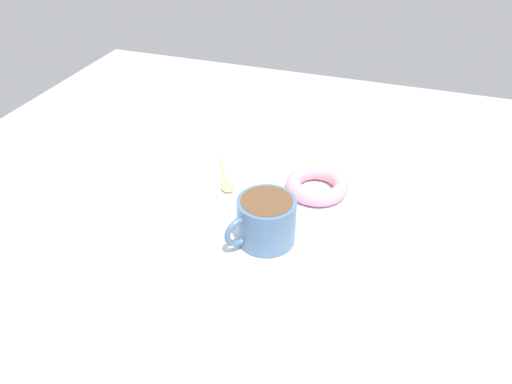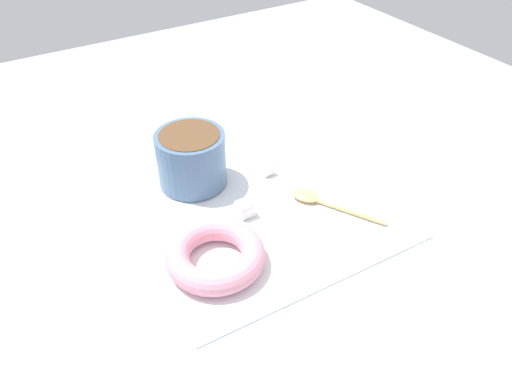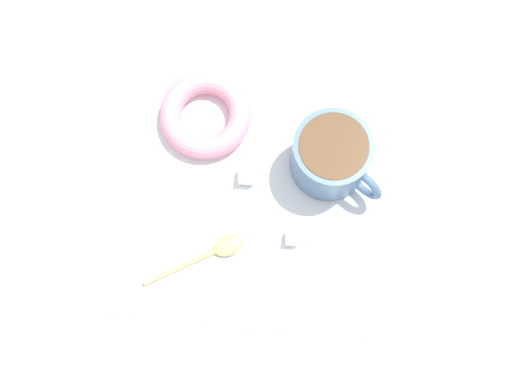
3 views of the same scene
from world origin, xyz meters
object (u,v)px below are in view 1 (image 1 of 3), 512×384
spoon (226,181)px  sugar_cube_extra (270,197)px  sugar_cube (219,209)px  donut (317,185)px  coffee_cup (266,220)px

spoon → sugar_cube_extra: (2.65, 8.86, 0.50)cm
sugar_cube → spoon: bearing=-166.3°
donut → sugar_cube: (11.14, -13.62, -0.56)cm
coffee_cup → sugar_cube: coffee_cup is taller
donut → spoon: size_ratio=0.95×
coffee_cup → donut: (-14.78, 4.51, -2.43)cm
coffee_cup → sugar_cube_extra: bearing=-166.3°
donut → sugar_cube: 17.61cm
sugar_cube → donut: bearing=129.3°
sugar_cube_extra → sugar_cube: bearing=-49.8°
sugar_cube → sugar_cube_extra: 8.92cm
sugar_cube_extra → donut: bearing=128.3°
donut → sugar_cube_extra: bearing=-51.7°
donut → sugar_cube: bearing=-50.7°
spoon → sugar_cube_extra: size_ratio=6.29×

